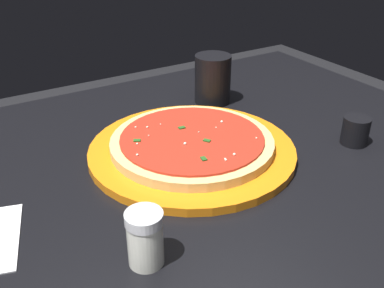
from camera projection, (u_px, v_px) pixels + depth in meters
The scene contains 6 objects.
restaurant_table at pixel (194, 232), 0.80m from camera, with size 1.13×0.87×0.77m.
serving_plate at pixel (192, 150), 0.78m from camera, with size 0.36×0.36×0.01m, color orange.
pizza at pixel (192, 142), 0.78m from camera, with size 0.28×0.28×0.02m.
cup_tall_drink at pixel (213, 79), 0.97m from camera, with size 0.08×0.08×0.10m, color black.
cup_small_sauce at pixel (355, 131), 0.81m from camera, with size 0.05×0.05×0.05m, color black.
parmesan_shaker at pixel (145, 238), 0.53m from camera, with size 0.05×0.05×0.07m.
Camera 1 is at (0.33, 0.54, 1.16)m, focal length 41.90 mm.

